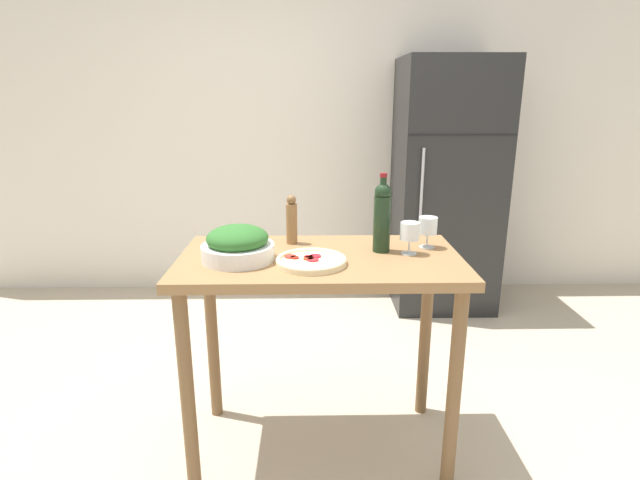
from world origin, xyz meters
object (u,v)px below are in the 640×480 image
Objects in this scene: refrigerator at (446,187)px; homemade_pizza at (311,261)px; wine_glass_near at (410,233)px; salad_bowl at (238,245)px; wine_glass_far at (428,227)px; pepper_mill at (292,220)px; wine_bottle at (382,216)px.

refrigerator reaches higher than homemade_pizza.
salad_bowl reaches higher than wine_glass_near.
pepper_mill is (-0.59, 0.08, 0.01)m from wine_glass_far.
salad_bowl is (-0.70, -0.07, -0.03)m from wine_glass_near.
pepper_mill is (-0.49, 0.17, 0.01)m from wine_glass_near.
refrigerator is 8.32× the size of pepper_mill.
pepper_mill is (-1.09, -1.48, 0.12)m from refrigerator.
wine_glass_near is (-0.59, -1.65, 0.10)m from refrigerator.
wine_bottle is at bearing -166.51° from wine_glass_far.
refrigerator is 13.41× the size of wine_glass_near.
refrigerator is at bearing 53.06° from salad_bowl.
pepper_mill reaches higher than wine_glass_far.
homemade_pizza is at bearing -162.89° from wine_glass_near.
salad_bowl is at bearing -174.42° from wine_glass_near.
wine_glass_near is 1.00× the size of wine_glass_far.
pepper_mill is at bearing 161.44° from wine_glass_near.
wine_glass_near is at bearing -109.71° from refrigerator.
wine_glass_far is 0.62× the size of pepper_mill.
wine_glass_near is 0.47× the size of salad_bowl.
refrigerator is 1.76m from wine_bottle.
salad_bowl is (-0.21, -0.23, -0.04)m from pepper_mill.
wine_bottle is 0.37m from homemade_pizza.
wine_bottle is at bearing 160.24° from wine_glass_near.
homemade_pizza is (-0.41, -0.13, -0.08)m from wine_glass_near.
wine_glass_far is 0.59m from pepper_mill.
wine_glass_near is 0.62× the size of pepper_mill.
wine_glass_far is (0.10, 0.09, 0.00)m from wine_glass_near.
wine_bottle reaches higher than wine_glass_far.
wine_glass_far is at bearing 11.21° from salad_bowl.
salad_bowl is (-1.29, -1.72, 0.08)m from refrigerator.
pepper_mill is 0.79× the size of homemade_pizza.
wine_glass_far is 0.55m from homemade_pizza.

